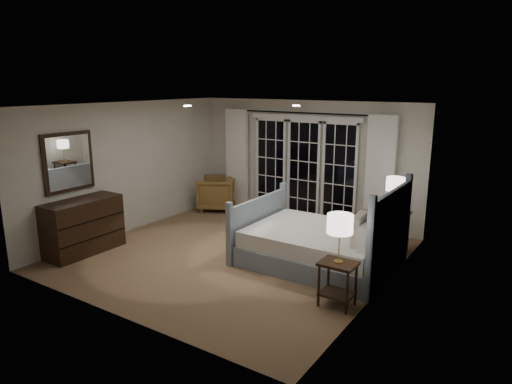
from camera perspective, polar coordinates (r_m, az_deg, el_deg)
The scene contains 20 objects.
floor at distance 7.84m, azimuth -2.64°, elevation -7.79°, with size 5.00×5.00×0.00m, color olive.
ceiling at distance 7.31m, azimuth -2.86°, elevation 10.78°, with size 5.00×5.00×0.00m, color white.
wall_left at distance 9.14m, azimuth -15.55°, elevation 2.98°, with size 0.02×5.00×2.50m, color beige.
wall_right at distance 6.37m, azimuth 15.78°, elevation -1.54°, with size 0.02×5.00×2.50m, color beige.
wall_back at distance 9.57m, azimuth 6.10°, elevation 3.86°, with size 5.00×0.02×2.50m, color beige.
wall_front at distance 5.71m, azimuth -17.67°, elevation -3.41°, with size 5.00×0.02×2.50m, color beige.
french_doors at distance 9.56m, azimuth 5.96°, elevation 2.88°, with size 2.50×0.04×2.20m.
curtain_rod at distance 9.37m, azimuth 5.97°, elevation 9.81°, with size 0.03×0.03×3.50m, color black.
curtain_left at distance 10.34m, azimuth -2.40°, elevation 4.08°, with size 0.55×0.10×2.25m, color white.
curtain_right at distance 8.86m, azimuth 15.24°, elevation 2.00°, with size 0.55×0.10×2.25m, color white.
downlight_a at distance 7.39m, azimuth 5.06°, elevation 10.70°, with size 0.12×0.12×0.01m, color white.
downlight_b at distance 7.37m, azimuth -8.56°, elevation 10.60°, with size 0.12×0.12×0.01m, color white.
bed at distance 7.37m, azimuth 8.18°, elevation -6.53°, with size 2.32×1.67×1.36m.
nightstand_left at distance 6.09m, azimuth 10.17°, elevation -10.46°, with size 0.46×0.37×0.60m.
nightstand_right at distance 8.20m, azimuth 16.68°, elevation -3.95°, with size 0.54×0.43×0.70m.
lamp_left at distance 5.84m, azimuth 10.46°, elevation -4.00°, with size 0.33×0.33×0.64m.
lamp_right at distance 8.02m, azimuth 17.03°, elevation 0.92°, with size 0.31×0.31×0.60m.
armchair at distance 10.47m, azimuth -4.93°, elevation -0.14°, with size 0.81×0.83×0.76m, color brown.
dresser at distance 8.32m, azimuth -20.79°, elevation -4.01°, with size 0.56×1.31×0.93m.
mirror at distance 8.27m, azimuth -22.39°, elevation 3.48°, with size 0.05×0.85×1.00m.
Camera 1 is at (4.30, -5.90, 2.86)m, focal length 32.00 mm.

